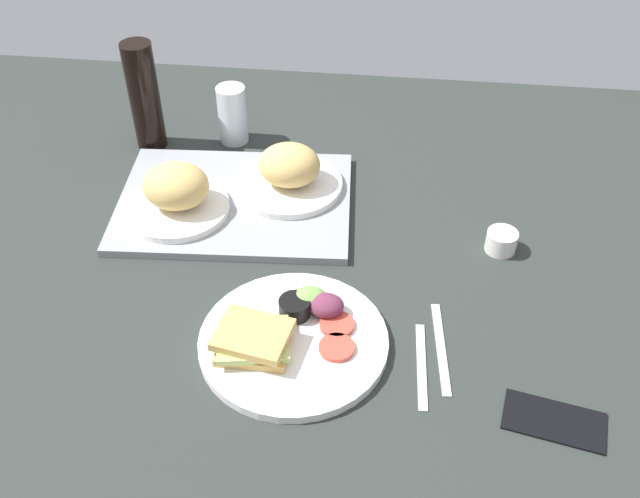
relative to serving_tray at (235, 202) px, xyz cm
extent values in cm
cube|color=#282D2B|center=(16.65, -18.52, -2.30)|extent=(190.00, 150.00, 3.00)
cube|color=gray|center=(0.00, 0.00, 0.00)|extent=(47.07, 35.89, 1.60)
cylinder|color=white|center=(-10.00, -5.00, 1.50)|extent=(19.86, 19.86, 1.40)
ellipsoid|color=#DBB266|center=(-9.69, -4.62, 6.45)|extent=(12.46, 10.76, 8.49)
cylinder|color=white|center=(10.00, 5.00, 1.50)|extent=(21.27, 21.27, 1.40)
ellipsoid|color=#DBB266|center=(10.28, 4.78, 6.33)|extent=(12.10, 10.45, 8.25)
cylinder|color=white|center=(16.88, -34.44, 0.00)|extent=(30.07, 30.07, 1.60)
cube|color=tan|center=(10.87, -37.15, 1.50)|extent=(11.02, 9.02, 1.40)
cube|color=#B2C66B|center=(10.87, -37.15, 2.70)|extent=(12.41, 10.80, 1.00)
cube|color=tan|center=(10.87, -37.15, 3.90)|extent=(12.49, 10.90, 1.40)
cylinder|color=#D14738|center=(23.65, -35.95, 1.20)|extent=(5.60, 5.60, 0.80)
cylinder|color=#D14738|center=(23.20, -31.14, 1.20)|extent=(5.60, 5.60, 0.80)
cylinder|color=black|center=(16.13, -29.18, 2.30)|extent=(5.20, 5.20, 3.00)
cylinder|color=#EFEACC|center=(16.13, -29.18, 3.40)|extent=(4.26, 4.26, 0.60)
ellipsoid|color=#729E4C|center=(18.39, -27.23, 2.60)|extent=(6.00, 4.80, 3.60)
ellipsoid|color=#6B2D47|center=(21.09, -28.43, 2.60)|extent=(6.00, 4.80, 3.60)
cylinder|color=silver|center=(-4.91, 23.15, 5.61)|extent=(6.23, 6.23, 12.82)
cylinder|color=black|center=(-22.37, 19.28, 11.00)|extent=(6.40, 6.40, 23.60)
cylinder|color=silver|center=(50.79, -7.32, 1.20)|extent=(5.60, 5.60, 4.00)
cube|color=#B7B7BC|center=(36.88, -36.44, -0.55)|extent=(2.08, 17.04, 0.50)
cube|color=#B7B7BC|center=(39.88, -32.44, -0.55)|extent=(3.09, 19.05, 0.50)
cube|color=black|center=(55.91, -44.48, -0.40)|extent=(15.56, 9.96, 0.80)
camera|label=1|loc=(29.65, -109.18, 86.09)|focal=40.39mm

